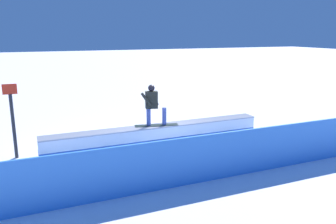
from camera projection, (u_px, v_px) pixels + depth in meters
The scene contains 5 objects.
ground_plane at pixel (157, 143), 11.65m from camera, with size 120.00×120.00×0.00m, color white.
grind_box at pixel (157, 135), 11.59m from camera, with size 7.61×0.63×0.64m.
snowboarder at pixel (153, 104), 11.31m from camera, with size 1.48×0.61×1.39m.
safety_fence at pixel (203, 159), 8.53m from camera, with size 13.43×0.06×1.24m, color #3B84EC.
trail_marker at pixel (13, 119), 10.05m from camera, with size 0.40×0.10×2.25m.
Camera 1 is at (3.89, 10.40, 3.72)m, focal length 36.45 mm.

